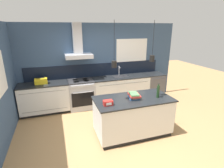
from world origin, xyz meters
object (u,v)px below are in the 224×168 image
(dishwasher, at_px, (153,86))
(oven_range, at_px, (81,94))
(red_supply_box, at_px, (108,103))
(yellow_toolbox, at_px, (41,81))
(book_stack, at_px, (134,96))
(bottle_on_island, at_px, (158,91))

(dishwasher, bearing_deg, oven_range, -179.91)
(dishwasher, distance_m, red_supply_box, 3.09)
(yellow_toolbox, bearing_deg, book_stack, -41.63)
(dishwasher, distance_m, book_stack, 2.52)
(yellow_toolbox, bearing_deg, bottle_on_island, -36.64)
(oven_range, bearing_deg, bottle_on_island, -52.53)
(red_supply_box, bearing_deg, oven_range, 97.71)
(bottle_on_island, distance_m, book_stack, 0.57)
(oven_range, relative_size, book_stack, 2.72)
(book_stack, xyz_separation_m, red_supply_box, (-0.67, -0.15, -0.01))
(dishwasher, xyz_separation_m, bottle_on_island, (-1.09, -1.95, 0.60))
(yellow_toolbox, bearing_deg, red_supply_box, -54.91)
(yellow_toolbox, bearing_deg, oven_range, -0.22)
(oven_range, distance_m, book_stack, 2.12)
(dishwasher, height_order, yellow_toolbox, yellow_toolbox)
(bottle_on_island, height_order, red_supply_box, bottle_on_island)
(book_stack, xyz_separation_m, yellow_toolbox, (-2.07, 1.84, 0.02))
(dishwasher, distance_m, yellow_toolbox, 3.75)
(dishwasher, height_order, bottle_on_island, bottle_on_island)
(oven_range, distance_m, red_supply_box, 2.07)
(bottle_on_island, height_order, book_stack, bottle_on_island)
(oven_range, xyz_separation_m, yellow_toolbox, (-1.13, 0.00, 0.54))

